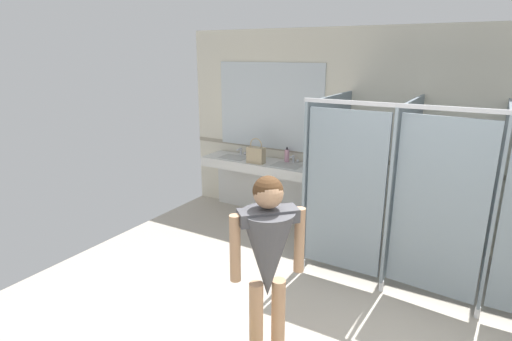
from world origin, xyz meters
TOP-DOWN VIEW (x-y plane):
  - wall_back at (0.00, 2.95)m, footprint 7.37×0.12m
  - wall_back_tile_band at (0.00, 2.89)m, footprint 7.37×0.01m
  - vanity_counter at (-2.31, 2.69)m, footprint 1.86×0.54m
  - mirror_panel at (-2.31, 2.88)m, footprint 1.76×0.02m
  - bathroom_stalls at (0.33, 1.92)m, footprint 2.83×1.52m
  - person_standing at (-0.64, -0.19)m, footprint 0.57×0.57m
  - handbag at (-2.31, 2.47)m, footprint 0.26×0.13m
  - soap_dispenser at (-1.95, 2.77)m, footprint 0.07×0.07m
  - paper_cup at (-2.43, 2.51)m, footprint 0.07×0.07m

SIDE VIEW (x-z plane):
  - vanity_counter at x=-2.31m, z-range 0.14..1.15m
  - paper_cup at x=-2.43m, z-range 0.89..0.98m
  - soap_dispenser at x=-1.95m, z-range 0.88..1.10m
  - handbag at x=-2.31m, z-range 0.84..1.21m
  - person_standing at x=-0.64m, z-range 0.22..1.86m
  - wall_back_tile_band at x=0.00m, z-range 1.02..1.08m
  - bathroom_stalls at x=0.33m, z-range 0.05..2.07m
  - wall_back at x=0.00m, z-range 0.00..2.81m
  - mirror_panel at x=-2.31m, z-range 1.04..2.34m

